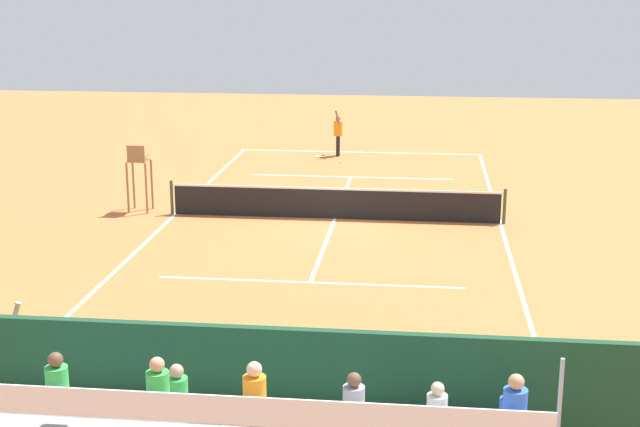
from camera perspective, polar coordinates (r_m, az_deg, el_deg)
The scene contains 11 objects.
ground_plane at distance 27.85m, azimuth 0.93°, elevation -0.33°, with size 60.00×60.00×0.00m, color #C66B38.
court_line_markings at distance 27.88m, azimuth 0.94°, elevation -0.30°, with size 10.10×22.20×0.01m.
tennis_net at distance 27.72m, azimuth 0.93°, elevation 0.67°, with size 10.30×0.10×1.07m.
backdrop_wall at distance 14.43m, azimuth -4.57°, elevation -10.77°, with size 18.00×0.16×2.00m, color #194228.
umpire_chair at distance 29.01m, azimuth -11.31°, elevation 2.66°, with size 0.67×0.67×2.14m.
courtside_bench at distance 15.04m, azimuth 7.14°, elevation -11.60°, with size 1.80×0.40×0.93m.
equipment_bag at distance 15.19m, azimuth -0.77°, elevation -12.79°, with size 0.90×0.36×0.36m, color #334C8C.
tennis_player at distance 37.54m, azimuth 1.14°, elevation 5.16°, with size 0.36×0.53×1.93m.
tennis_racket at distance 37.53m, azimuth -0.08°, elevation 3.60°, with size 0.42×0.57×0.03m.
tennis_ball_near at distance 36.28m, azimuth 1.27°, elevation 3.25°, with size 0.07×0.07×0.07m, color #CCDB33.
line_judge at distance 16.17m, azimuth -18.57°, elevation -8.59°, with size 0.43×0.55×1.93m.
Camera 1 is at (-2.59, 26.78, 7.17)m, focal length 51.06 mm.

